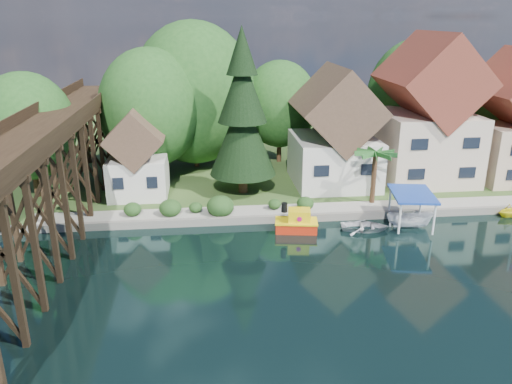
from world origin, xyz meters
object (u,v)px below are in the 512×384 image
at_px(palm_tree, 376,155).
at_px(boat_white_a, 365,225).
at_px(shed, 137,159).
at_px(boat_canopy, 411,213).
at_px(house_left, 335,135).
at_px(house_center, 427,119).
at_px(boat_yellow, 510,209).
at_px(tugboat, 297,222).
at_px(trestle_bridge, 45,176).
at_px(conifer, 242,116).

xyz_separation_m(palm_tree, boat_white_a, (-1.98, -4.39, -4.36)).
bearing_deg(shed, boat_canopy, -21.48).
height_order(house_left, palm_tree, house_left).
bearing_deg(house_center, boat_yellow, -67.96).
bearing_deg(house_left, boat_yellow, -34.36).
xyz_separation_m(house_center, shed, (-27.00, -2.00, -2.59)).
bearing_deg(boat_white_a, tugboat, 95.79).
relative_size(boat_white_a, boat_yellow, 1.57).
distance_m(shed, tugboat, 15.52).
xyz_separation_m(house_left, shed, (-18.00, -1.50, -1.31)).
xyz_separation_m(trestle_bridge, boat_white_a, (23.01, 0.67, -4.97)).
bearing_deg(shed, boat_white_a, -25.68).
distance_m(trestle_bridge, shed, 10.69).
xyz_separation_m(shed, boat_canopy, (21.63, -8.51, -2.60)).
bearing_deg(boat_canopy, boat_yellow, 8.23).
height_order(trestle_bridge, boat_canopy, trestle_bridge).
height_order(boat_white_a, boat_yellow, boat_yellow).
distance_m(house_left, shed, 18.11).
distance_m(trestle_bridge, boat_canopy, 26.96).
relative_size(house_center, tugboat, 4.01).
bearing_deg(conifer, house_center, 7.37).
bearing_deg(house_left, trestle_bridge, -154.79).
bearing_deg(palm_tree, house_center, 41.82).
height_order(tugboat, boat_yellow, tugboat).
xyz_separation_m(conifer, boat_canopy, (12.39, -8.22, -6.25)).
distance_m(palm_tree, boat_yellow, 11.86).
bearing_deg(palm_tree, boat_white_a, -114.31).
distance_m(tugboat, boat_yellow, 18.02).
distance_m(shed, palm_tree, 20.47).
bearing_deg(boat_canopy, house_left, 109.95).
bearing_deg(boat_canopy, house_center, 62.96).
height_order(shed, palm_tree, shed).
xyz_separation_m(trestle_bridge, house_left, (23.00, 10.83, -0.21)).
xyz_separation_m(boat_white_a, boat_canopy, (3.62, 0.15, 0.84)).
bearing_deg(boat_white_a, boat_yellow, -73.67).
bearing_deg(house_center, boat_canopy, -117.04).
xyz_separation_m(trestle_bridge, palm_tree, (25.00, 5.06, -0.60)).
xyz_separation_m(trestle_bridge, house_center, (32.00, 11.33, 1.07)).
height_order(house_left, boat_yellow, house_left).
distance_m(house_left, boat_yellow, 16.06).
height_order(tugboat, boat_canopy, boat_canopy).
xyz_separation_m(house_left, palm_tree, (2.00, -5.77, -0.39)).
bearing_deg(conifer, shed, 178.16).
xyz_separation_m(shed, boat_white_a, (18.01, -8.66, -3.45)).
distance_m(trestle_bridge, house_center, 33.96).
bearing_deg(boat_canopy, tugboat, 178.58).
relative_size(conifer, boat_white_a, 3.94).
height_order(house_left, tugboat, house_left).
distance_m(house_center, boat_canopy, 12.90).
bearing_deg(boat_yellow, palm_tree, 57.19).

